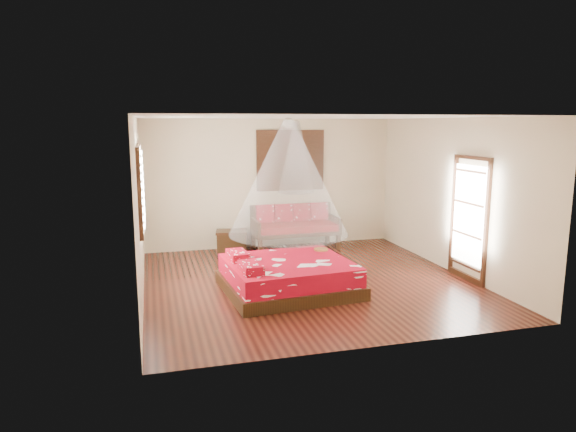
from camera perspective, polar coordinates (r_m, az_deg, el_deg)
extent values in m
cube|color=black|center=(8.98, 2.21, -7.32)|extent=(5.50, 5.50, 0.02)
cube|color=silver|center=(8.56, 2.35, 10.98)|extent=(5.50, 5.50, 0.02)
cube|color=beige|center=(8.27, -16.28, 0.80)|extent=(0.02, 5.50, 2.80)
cube|color=beige|center=(9.84, 17.81, 2.17)|extent=(0.02, 5.50, 2.80)
cube|color=beige|center=(11.30, -1.93, 3.64)|extent=(5.50, 0.02, 2.80)
cube|color=beige|center=(6.13, 10.04, -2.16)|extent=(5.50, 0.02, 2.80)
cube|color=black|center=(8.46, 0.04, -7.65)|extent=(2.18, 2.00, 0.20)
cube|color=#A4051B|center=(8.39, 0.04, -6.02)|extent=(2.07, 1.89, 0.30)
cube|color=#A4051B|center=(7.75, -4.17, -5.74)|extent=(0.33, 0.55, 0.13)
cube|color=#A4051B|center=(8.47, -5.61, -4.38)|extent=(0.33, 0.55, 0.13)
cube|color=black|center=(10.64, -3.12, -3.30)|extent=(0.08, 0.08, 0.42)
cube|color=black|center=(11.12, 5.63, -2.74)|extent=(0.08, 0.08, 0.42)
cube|color=black|center=(11.31, -3.87, -2.49)|extent=(0.08, 0.08, 0.42)
cube|color=black|center=(11.76, 4.42, -2.00)|extent=(0.08, 0.08, 0.42)
cube|color=black|center=(11.14, 0.84, -1.77)|extent=(1.85, 0.82, 0.08)
cube|color=#990506|center=(11.11, 0.84, -1.22)|extent=(1.79, 0.76, 0.14)
cube|color=black|center=(11.43, 0.33, 0.02)|extent=(1.85, 0.06, 0.55)
cube|color=black|center=(10.90, -3.63, -1.20)|extent=(0.06, 0.82, 0.30)
cube|color=black|center=(11.38, 5.13, -0.73)|extent=(0.06, 0.82, 0.30)
cube|color=#A4051B|center=(11.15, -2.55, 0.20)|extent=(0.39, 0.20, 0.41)
cube|color=#A4051B|center=(11.25, -0.51, 0.30)|extent=(0.39, 0.20, 0.41)
cube|color=#A4051B|center=(11.36, 1.49, 0.39)|extent=(0.39, 0.20, 0.41)
cube|color=#A4051B|center=(11.48, 3.46, 0.48)|extent=(0.39, 0.20, 0.41)
cube|color=black|center=(11.03, -6.26, -2.90)|extent=(0.68, 0.54, 0.40)
cube|color=black|center=(10.98, -6.28, -1.74)|extent=(0.73, 0.59, 0.05)
cube|color=black|center=(11.32, 0.27, 6.20)|extent=(1.52, 0.06, 1.32)
cube|color=black|center=(11.31, 0.29, 6.20)|extent=(1.35, 0.04, 1.10)
cube|color=black|center=(8.43, -16.10, 3.04)|extent=(0.08, 1.74, 1.34)
cube|color=silver|center=(8.43, -15.82, 3.05)|extent=(0.04, 1.54, 1.10)
cube|color=black|center=(9.38, 19.47, -0.47)|extent=(0.08, 1.02, 2.16)
cube|color=white|center=(9.35, 19.40, 0.13)|extent=(0.03, 0.82, 1.70)
cylinder|color=brown|center=(9.06, 3.68, -3.73)|extent=(0.25, 0.25, 0.03)
cone|color=silver|center=(8.09, 0.04, 4.22)|extent=(1.91, 1.91, 1.80)
cone|color=silver|center=(10.87, 0.94, 6.56)|extent=(0.77, 0.77, 1.50)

